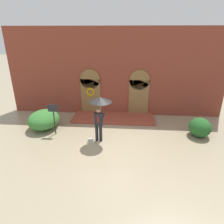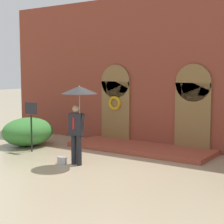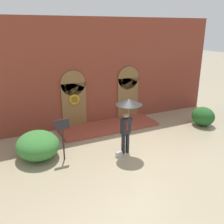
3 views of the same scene
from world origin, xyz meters
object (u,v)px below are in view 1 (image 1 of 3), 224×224
at_px(sign_post, 54,114).
at_px(shrub_left, 44,120).
at_px(shrub_right, 200,127).
at_px(handbag, 91,140).
at_px(person_with_umbrella, 100,106).

xyz_separation_m(sign_post, shrub_left, (-0.90, 0.67, -0.63)).
bearing_deg(shrub_right, shrub_left, 178.27).
xyz_separation_m(shrub_left, shrub_right, (8.73, -0.26, -0.02)).
height_order(handbag, shrub_right, shrub_right).
xyz_separation_m(person_with_umbrella, shrub_right, (5.23, 0.98, -1.41)).
relative_size(sign_post, shrub_right, 1.35).
distance_m(person_with_umbrella, shrub_left, 3.96).
bearing_deg(person_with_umbrella, handbag, -158.02).
bearing_deg(shrub_left, sign_post, -36.66).
relative_size(sign_post, shrub_left, 0.84).
height_order(person_with_umbrella, sign_post, person_with_umbrella).
distance_m(person_with_umbrella, shrub_right, 5.51).
xyz_separation_m(handbag, sign_post, (-2.10, 0.77, 1.05)).
bearing_deg(shrub_right, handbag, -168.38).
distance_m(handbag, shrub_left, 3.35).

